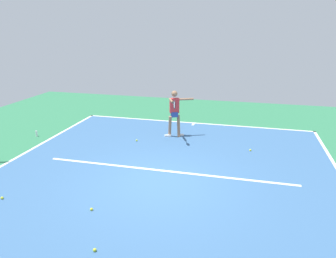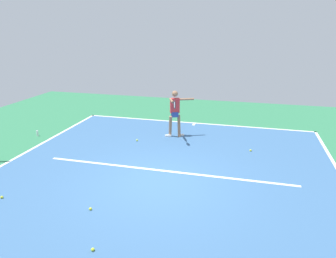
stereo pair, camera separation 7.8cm
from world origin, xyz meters
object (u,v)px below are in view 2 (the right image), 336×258
Objects in this scene: tennis_ball_far_corner at (2,197)px; water_bottle at (37,133)px; tennis_ball_near_service_line at (90,209)px; tennis_ball_by_sideline at (93,249)px; tennis_ball_near_player at (137,140)px; tennis_player at (175,111)px; tennis_ball_centre_court at (251,150)px.

tennis_ball_far_corner is 0.30× the size of water_bottle.
tennis_ball_near_service_line is 6.07m from water_bottle.
tennis_ball_by_sideline is 5.95m from tennis_ball_near_player.
tennis_player reaches higher than tennis_ball_centre_court.
tennis_ball_far_corner is at bearing 37.34° from tennis_player.
water_bottle is at bearing -9.77° from tennis_player.
tennis_ball_far_corner is 1.00× the size of tennis_ball_near_player.
tennis_ball_near_player is 0.30× the size of water_bottle.
water_bottle reaches higher than tennis_ball_near_player.
tennis_ball_near_service_line is 1.00× the size of tennis_ball_far_corner.
tennis_player is 5.36m from water_bottle.
tennis_ball_centre_court is at bearing -141.42° from tennis_ball_far_corner.
tennis_ball_by_sideline is at bearing 119.51° from tennis_ball_near_service_line.
tennis_ball_centre_court is 0.30× the size of water_bottle.
tennis_ball_centre_court is at bearing 140.39° from tennis_player.
tennis_ball_by_sideline is 1.00× the size of tennis_ball_near_player.
tennis_ball_far_corner and tennis_ball_centre_court have the same top height.
tennis_ball_by_sideline is 0.30× the size of water_bottle.
tennis_ball_near_player is (1.23, -5.82, 0.00)m from tennis_ball_by_sideline.
tennis_ball_near_player is 3.92m from water_bottle.
tennis_ball_near_service_line is 2.35m from tennis_ball_far_corner.
tennis_ball_by_sideline is at bearing 159.08° from tennis_ball_far_corner.
tennis_ball_by_sideline and tennis_ball_near_player have the same top height.
water_bottle is at bearing 6.28° from tennis_ball_near_player.
tennis_player is 5.54m from tennis_ball_near_service_line.
tennis_player is at bearing -97.41° from tennis_ball_near_service_line.
tennis_ball_by_sideline is 1.00× the size of tennis_ball_centre_court.
tennis_ball_by_sideline is 6.48m from tennis_ball_centre_court.
tennis_ball_near_service_line is 4.61m from tennis_ball_near_player.
tennis_ball_far_corner is 1.00× the size of tennis_ball_by_sideline.
tennis_player is at bearing -146.00° from tennis_ball_near_player.
tennis_ball_far_corner is (3.05, 5.48, -0.99)m from tennis_player.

